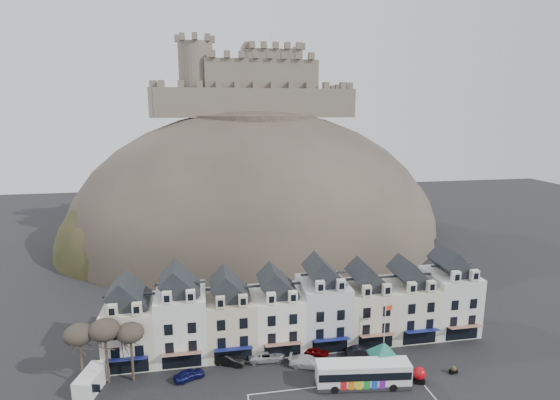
# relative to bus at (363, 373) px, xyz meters

# --- Properties ---
(townhouse_terrace) EXTENTS (54.40, 9.35, 11.80)m
(townhouse_terrace) POSITION_rel_bus_xyz_m (-5.16, 11.77, 3.48)
(townhouse_terrace) COLOR beige
(townhouse_terrace) RESTS_ON ground
(castle_hill) EXTENTS (100.00, 76.00, 68.00)m
(castle_hill) POSITION_rel_bus_xyz_m (-4.05, 64.75, -1.71)
(castle_hill) COLOR #332E28
(castle_hill) RESTS_ON ground
(castle) EXTENTS (50.20, 22.20, 22.00)m
(castle) POSITION_rel_bus_xyz_m (-4.80, 71.73, 38.38)
(castle) COLOR #6B5E52
(castle) RESTS_ON ground
(tree_left_far) EXTENTS (3.61, 3.61, 8.24)m
(tree_left_far) POSITION_rel_bus_xyz_m (-34.31, 6.30, 5.08)
(tree_left_far) COLOR #332A20
(tree_left_far) RESTS_ON ground
(tree_left_mid) EXTENTS (3.78, 3.78, 8.64)m
(tree_left_mid) POSITION_rel_bus_xyz_m (-31.31, 6.30, 5.43)
(tree_left_mid) COLOR #332A20
(tree_left_mid) RESTS_ON ground
(tree_left_near) EXTENTS (3.43, 3.43, 7.84)m
(tree_left_near) POSITION_rel_bus_xyz_m (-28.31, 6.30, 4.74)
(tree_left_near) COLOR #332A20
(tree_left_near) RESTS_ON ground
(bus) EXTENTS (11.89, 4.13, 3.29)m
(bus) POSITION_rel_bus_xyz_m (0.00, 0.00, 0.00)
(bus) COLOR #262628
(bus) RESTS_ON ground
(bus_shelter) EXTENTS (7.19, 7.19, 4.56)m
(bus_shelter) POSITION_rel_bus_xyz_m (3.47, 1.81, 1.72)
(bus_shelter) COLOR black
(bus_shelter) RESTS_ON ground
(red_buoy) EXTENTS (1.72, 1.72, 2.00)m
(red_buoy) POSITION_rel_bus_xyz_m (7.37, -0.46, -0.79)
(red_buoy) COLOR black
(red_buoy) RESTS_ON ground
(flagpole) EXTENTS (1.12, 0.30, 7.89)m
(flagpole) POSITION_rel_bus_xyz_m (5.27, 5.68, 2.69)
(flagpole) COLOR silver
(flagpole) RESTS_ON ground
(white_van) EXTENTS (3.41, 5.54, 2.35)m
(white_van) POSITION_rel_bus_xyz_m (-33.11, 5.30, -0.64)
(white_van) COLOR white
(white_van) RESTS_ON ground
(planter_west) EXTENTS (1.27, 0.93, 1.14)m
(planter_west) POSITION_rel_bus_xyz_m (6.69, 2.46, -1.27)
(planter_west) COLOR black
(planter_west) RESTS_ON ground
(planter_east) EXTENTS (1.10, 0.72, 1.03)m
(planter_east) POSITION_rel_bus_xyz_m (12.69, 0.45, -1.32)
(planter_east) COLOR black
(planter_east) RESTS_ON ground
(car_navy) EXTENTS (4.22, 2.89, 1.33)m
(car_navy) POSITION_rel_bus_xyz_m (-21.33, 5.30, -1.15)
(car_navy) COLOR #0E1046
(car_navy) RESTS_ON ground
(car_black) EXTENTS (4.81, 3.33, 1.50)m
(car_black) POSITION_rel_bus_xyz_m (-16.14, 7.80, -1.06)
(car_black) COLOR black
(car_black) RESTS_ON ground
(car_silver) EXTENTS (5.12, 2.55, 1.42)m
(car_silver) POSITION_rel_bus_xyz_m (-10.91, 7.80, -1.11)
(car_silver) COLOR #AFB3B8
(car_silver) RESTS_ON ground
(car_white) EXTENTS (5.50, 3.71, 1.48)m
(car_white) POSITION_rel_bus_xyz_m (-5.71, 5.30, -1.08)
(car_white) COLOR silver
(car_white) RESTS_ON ground
(car_maroon) EXTENTS (4.04, 2.96, 1.28)m
(car_maroon) POSITION_rel_bus_xyz_m (-4.02, 7.80, -1.18)
(car_maroon) COLOR #5D0505
(car_maroon) RESTS_ON ground
(car_charcoal) EXTENTS (4.18, 1.59, 1.36)m
(car_charcoal) POSITION_rel_bus_xyz_m (2.14, 6.55, -1.14)
(car_charcoal) COLOR black
(car_charcoal) RESTS_ON ground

